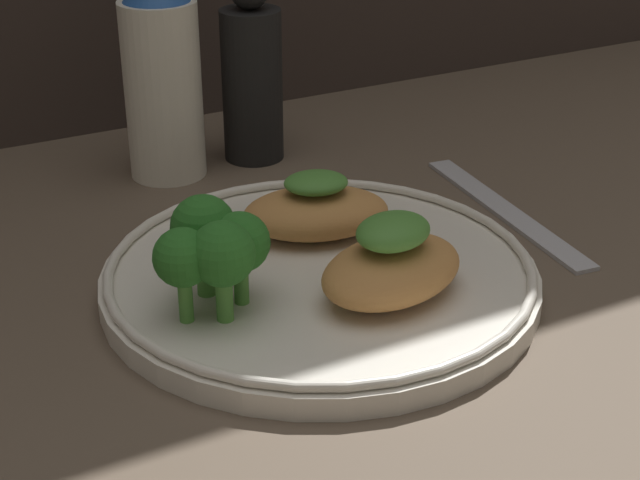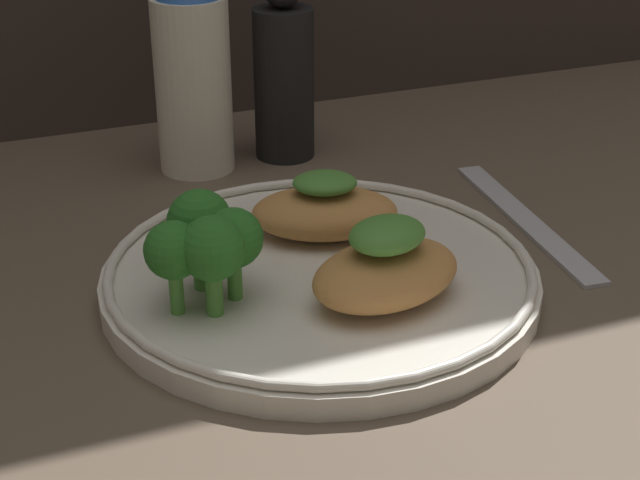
{
  "view_description": "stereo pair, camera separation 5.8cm",
  "coord_description": "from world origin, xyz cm",
  "px_view_note": "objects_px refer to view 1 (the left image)",
  "views": [
    {
      "loc": [
        -24.63,
        -45.77,
        29.49
      ],
      "look_at": [
        0.0,
        0.0,
        3.4
      ],
      "focal_mm": 55.0,
      "sensor_mm": 36.0,
      "label": 1
    },
    {
      "loc": [
        -19.37,
        -48.24,
        29.49
      ],
      "look_at": [
        0.0,
        0.0,
        3.4
      ],
      "focal_mm": 55.0,
      "sensor_mm": 36.0,
      "label": 2
    }
  ],
  "objects_px": {
    "plate": "(320,276)",
    "sauce_bottle": "(162,76)",
    "pepper_grinder": "(252,77)",
    "broccoli_bunch": "(213,246)"
  },
  "relations": [
    {
      "from": "plate",
      "to": "sauce_bottle",
      "type": "xyz_separation_m",
      "value": [
        -0.02,
        0.22,
        0.07
      ]
    },
    {
      "from": "pepper_grinder",
      "to": "sauce_bottle",
      "type": "bearing_deg",
      "value": 180.0
    },
    {
      "from": "plate",
      "to": "broccoli_bunch",
      "type": "height_order",
      "value": "broccoli_bunch"
    },
    {
      "from": "plate",
      "to": "broccoli_bunch",
      "type": "xyz_separation_m",
      "value": [
        -0.07,
        -0.01,
        0.04
      ]
    },
    {
      "from": "broccoli_bunch",
      "to": "plate",
      "type": "bearing_deg",
      "value": 9.27
    },
    {
      "from": "broccoli_bunch",
      "to": "sauce_bottle",
      "type": "bearing_deg",
      "value": 76.16
    },
    {
      "from": "broccoli_bunch",
      "to": "pepper_grinder",
      "type": "xyz_separation_m",
      "value": [
        0.13,
        0.23,
        0.01
      ]
    },
    {
      "from": "plate",
      "to": "sauce_bottle",
      "type": "bearing_deg",
      "value": 94.29
    },
    {
      "from": "sauce_bottle",
      "to": "pepper_grinder",
      "type": "xyz_separation_m",
      "value": [
        0.07,
        0.0,
        -0.01
      ]
    },
    {
      "from": "broccoli_bunch",
      "to": "sauce_bottle",
      "type": "relative_size",
      "value": 0.42
    }
  ]
}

